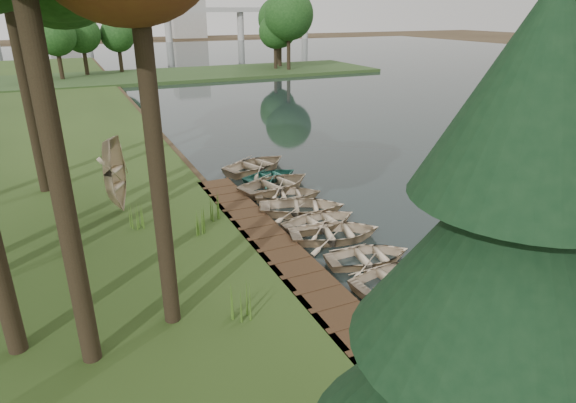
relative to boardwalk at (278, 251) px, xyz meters
name	(u,v)px	position (x,y,z in m)	size (l,w,h in m)	color
ground	(317,246)	(1.60, 0.00, -0.15)	(300.00, 300.00, 0.00)	#3D2F1D
water	(493,100)	(31.60, 20.00, -0.12)	(130.00, 200.00, 0.05)	black
boardwalk	(278,251)	(0.00, 0.00, 0.00)	(1.60, 16.00, 0.30)	#392616
peninsula	(191,74)	(9.60, 50.00, 0.08)	(50.00, 14.00, 0.45)	#2B441E
far_trees	(161,24)	(6.27, 50.00, 6.28)	(45.60, 5.60, 8.80)	black
bridge	(136,14)	(13.91, 120.00, 6.93)	(95.90, 4.00, 8.60)	#A5A5A0
building_a	(186,6)	(31.60, 140.00, 8.85)	(10.00, 8.00, 18.00)	#A5A5A0
building_b	(60,17)	(-3.40, 145.00, 5.85)	(8.00, 8.00, 12.00)	#A5A5A0
rowboat_0	(447,317)	(2.37, -6.00, 0.31)	(2.86, 4.00, 0.83)	beige
rowboat_1	(427,291)	(2.85, -4.63, 0.22)	(2.19, 3.07, 0.64)	beige
rowboat_2	(397,275)	(2.60, -3.49, 0.23)	(2.27, 3.18, 0.66)	beige
rowboat_3	(369,254)	(2.59, -1.93, 0.22)	(2.19, 3.07, 0.64)	beige
rowboat_4	(335,231)	(2.44, 0.13, 0.26)	(2.51, 3.51, 0.73)	beige
rowboat_5	(320,220)	(2.46, 1.33, 0.23)	(2.30, 3.22, 0.67)	beige
rowboat_6	(302,205)	(2.42, 2.90, 0.28)	(2.61, 3.65, 0.76)	beige
rowboat_7	(288,193)	(2.56, 4.65, 0.22)	(2.23, 3.12, 0.65)	beige
rowboat_8	(276,182)	(2.57, 5.97, 0.30)	(2.79, 3.90, 0.81)	beige
rowboat_9	(271,175)	(2.89, 7.38, 0.21)	(2.14, 3.00, 0.62)	#2F8271
rowboat_10	(257,163)	(2.82, 9.23, 0.31)	(2.82, 3.94, 0.82)	beige
stored_rowboat	(121,204)	(-4.63, 5.77, 0.48)	(2.27, 3.18, 0.66)	beige
pine_tree	(499,307)	(-2.55, -11.32, 5.35)	(3.80, 3.80, 8.26)	black
reeds_0	(240,303)	(-2.66, -3.52, 0.68)	(0.60, 0.60, 1.05)	#3F661E
reeds_1	(201,220)	(-2.13, 2.33, 0.67)	(0.60, 0.60, 1.03)	#3F661E
reeds_2	(136,216)	(-4.28, 3.80, 0.64)	(0.60, 0.60, 0.98)	#3F661E
reeds_3	(214,207)	(-1.31, 3.38, 0.67)	(0.60, 0.60, 1.03)	#3F661E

